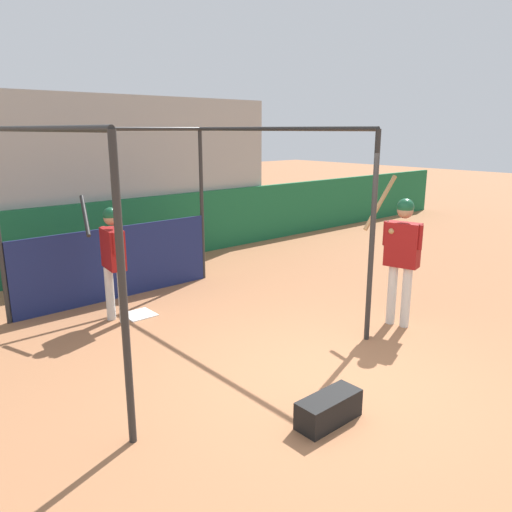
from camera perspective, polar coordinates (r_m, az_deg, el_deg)
ground_plane at (r=5.95m, az=8.65°, el=-13.83°), size 60.00×60.00×0.00m
outfield_wall at (r=10.42m, az=-17.32°, el=2.10°), size 24.00×0.12×1.40m
bleacher_section at (r=12.17m, az=-21.71°, el=8.36°), size 8.70×4.00×3.48m
batting_cage at (r=7.90m, az=-13.56°, el=2.54°), size 3.58×3.91×2.82m
home_plate at (r=7.96m, az=-13.21°, el=-6.53°), size 0.44×0.44×0.02m
player_batter at (r=7.52m, az=-16.07°, el=0.25°), size 0.52×0.95×1.84m
player_waiting at (r=7.34m, az=16.31°, el=0.76°), size 0.56×0.74×2.15m
equipment_bag at (r=5.13m, az=8.32°, el=-16.92°), size 0.70×0.28×0.28m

